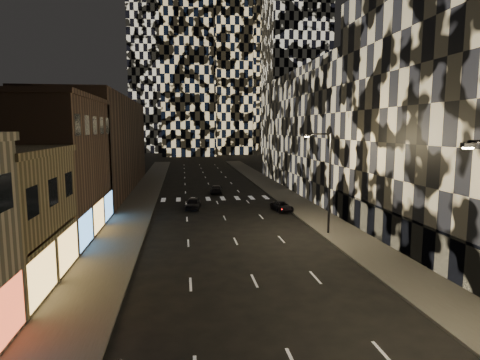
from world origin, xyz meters
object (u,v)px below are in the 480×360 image
object	(u,v)px
car_dark_midlane	(193,204)
car_dark_oncoming	(216,189)
car_dark_rightlane	(282,206)
streetlight_far	(327,176)

from	to	relation	value
car_dark_midlane	car_dark_oncoming	distance (m)	11.99
car_dark_oncoming	car_dark_rightlane	size ratio (longest dim) A/B	1.08
streetlight_far	car_dark_oncoming	bearing A→B (deg)	107.72
car_dark_oncoming	car_dark_rightlane	distance (m)	15.28
car_dark_midlane	car_dark_oncoming	world-z (taller)	car_dark_midlane
streetlight_far	car_dark_rightlane	distance (m)	11.86
car_dark_midlane	car_dark_oncoming	bearing A→B (deg)	79.29
car_dark_rightlane	car_dark_midlane	bearing A→B (deg)	159.84
car_dark_midlane	car_dark_rightlane	bearing A→B (deg)	-6.04
streetlight_far	car_dark_midlane	size ratio (longest dim) A/B	2.25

